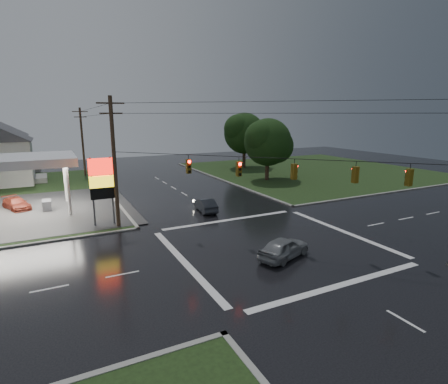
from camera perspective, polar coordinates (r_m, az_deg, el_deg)
name	(u,v)px	position (r m, az deg, el deg)	size (l,w,h in m)	color
ground	(273,245)	(26.62, 7.94, -8.52)	(120.00, 120.00, 0.00)	black
grass_ne	(312,170)	(62.13, 14.22, 3.44)	(36.00, 36.00, 0.08)	black
pylon_sign	(102,180)	(31.57, -19.35, 1.80)	(2.00, 0.35, 6.00)	#59595E
utility_pole_nw	(114,161)	(30.47, -17.47, 4.83)	(2.20, 0.32, 11.00)	#382619
utility_pole_n	(83,141)	(58.68, -22.10, 7.73)	(2.20, 0.32, 10.50)	#382619
traffic_signals	(276,158)	(25.03, 8.45, 5.45)	(26.87, 26.87, 1.47)	black
tree_ne_near	(269,142)	(51.14, 7.29, 8.05)	(7.99, 6.80, 8.98)	black
tree_ne_far	(245,133)	(62.86, 3.46, 9.53)	(8.46, 7.20, 9.80)	black
car_north	(205,205)	(34.96, -3.05, -2.11)	(1.40, 4.03, 1.33)	#21242A
car_crossing	(284,248)	(24.20, 9.74, -8.96)	(1.71, 4.24, 1.45)	gray
car_pump	(16,204)	(41.44, -30.78, -1.64)	(1.71, 4.21, 1.22)	maroon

